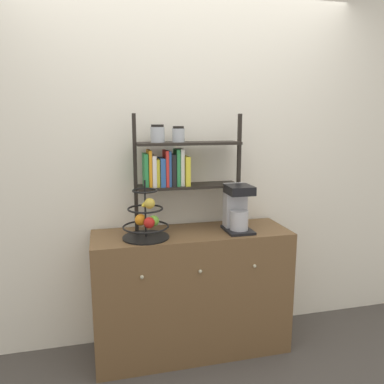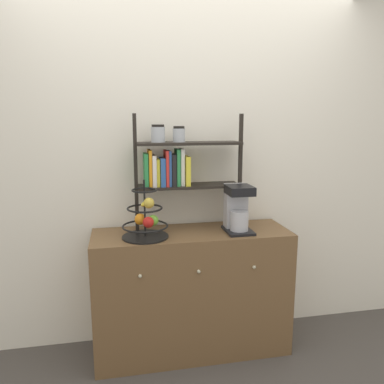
# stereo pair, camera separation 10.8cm
# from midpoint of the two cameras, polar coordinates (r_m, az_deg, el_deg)

# --- Properties ---
(ground_plane) EXTENTS (12.00, 12.00, 0.00)m
(ground_plane) POSITION_cam_midpoint_polar(r_m,az_deg,el_deg) (2.79, -0.05, -25.13)
(ground_plane) COLOR #47423D
(wall_back) EXTENTS (7.00, 0.05, 2.60)m
(wall_back) POSITION_cam_midpoint_polar(r_m,az_deg,el_deg) (2.75, -2.47, 3.81)
(wall_back) COLOR silver
(wall_back) RESTS_ON ground_plane
(sideboard) EXTENTS (1.36, 0.46, 0.88)m
(sideboard) POSITION_cam_midpoint_polar(r_m,az_deg,el_deg) (2.74, -1.18, -14.97)
(sideboard) COLOR brown
(sideboard) RESTS_ON ground_plane
(coffee_maker) EXTENTS (0.18, 0.24, 0.32)m
(coffee_maker) POSITION_cam_midpoint_polar(r_m,az_deg,el_deg) (2.59, 5.69, -2.37)
(coffee_maker) COLOR black
(coffee_maker) RESTS_ON sideboard
(fruit_stand) EXTENTS (0.30, 0.30, 0.38)m
(fruit_stand) POSITION_cam_midpoint_polar(r_m,az_deg,el_deg) (2.45, -8.23, -4.20)
(fruit_stand) COLOR black
(fruit_stand) RESTS_ON sideboard
(shelf_hutch) EXTENTS (0.76, 0.20, 0.80)m
(shelf_hutch) POSITION_cam_midpoint_polar(r_m,az_deg,el_deg) (2.57, -3.93, 4.19)
(shelf_hutch) COLOR black
(shelf_hutch) RESTS_ON sideboard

